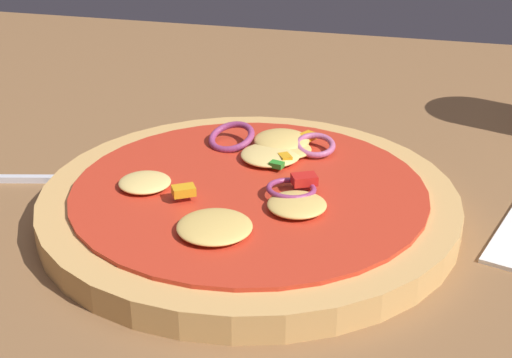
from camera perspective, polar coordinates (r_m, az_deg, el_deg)
name	(u,v)px	position (r m, az deg, el deg)	size (l,w,h in m)	color
dining_table	(308,265)	(0.52, 3.95, -6.54)	(1.43, 1.09, 0.03)	brown
pizza	(250,201)	(0.54, -0.49, -1.64)	(0.30, 0.30, 0.04)	tan
fork	(21,179)	(0.62, -17.35, 0.01)	(0.17, 0.05, 0.01)	silver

